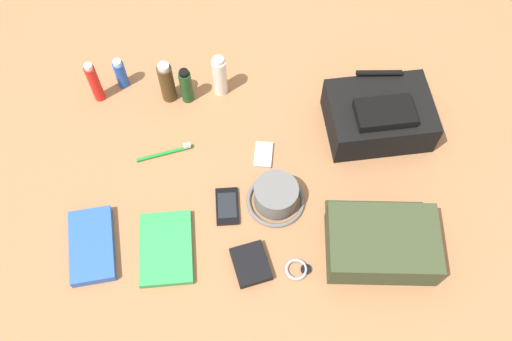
% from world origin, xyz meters
% --- Properties ---
extents(ground_plane, '(2.64, 2.02, 0.02)m').
position_xyz_m(ground_plane, '(0.00, 0.00, -0.01)').
color(ground_plane, '#A06B44').
rests_on(ground_plane, ground).
extents(backpack, '(0.32, 0.26, 0.14)m').
position_xyz_m(backpack, '(0.37, 0.17, 0.06)').
color(backpack, black).
rests_on(backpack, ground_plane).
extents(toiletry_pouch, '(0.29, 0.25, 0.10)m').
position_xyz_m(toiletry_pouch, '(0.33, -0.22, 0.05)').
color(toiletry_pouch, '#384228').
rests_on(toiletry_pouch, ground_plane).
extents(bucket_hat, '(0.17, 0.17, 0.08)m').
position_xyz_m(bucket_hat, '(0.06, -0.08, 0.03)').
color(bucket_hat, slate).
rests_on(bucket_hat, ground_plane).
extents(sunscreen_spray, '(0.03, 0.03, 0.16)m').
position_xyz_m(sunscreen_spray, '(-0.49, 0.29, 0.08)').
color(sunscreen_spray, red).
rests_on(sunscreen_spray, ground_plane).
extents(deodorant_spray, '(0.03, 0.03, 0.11)m').
position_xyz_m(deodorant_spray, '(-0.42, 0.34, 0.05)').
color(deodorant_spray, blue).
rests_on(deodorant_spray, ground_plane).
extents(cologne_bottle, '(0.04, 0.04, 0.16)m').
position_xyz_m(cologne_bottle, '(-0.27, 0.29, 0.08)').
color(cologne_bottle, '#473319').
rests_on(cologne_bottle, ground_plane).
extents(shampoo_bottle, '(0.04, 0.04, 0.13)m').
position_xyz_m(shampoo_bottle, '(-0.21, 0.28, 0.06)').
color(shampoo_bottle, '#19471E').
rests_on(shampoo_bottle, ground_plane).
extents(toothpaste_tube, '(0.04, 0.04, 0.16)m').
position_xyz_m(toothpaste_tube, '(-0.11, 0.31, 0.07)').
color(toothpaste_tube, white).
rests_on(toothpaste_tube, ground_plane).
extents(paperback_novel, '(0.15, 0.23, 0.03)m').
position_xyz_m(paperback_novel, '(-0.45, -0.21, 0.01)').
color(paperback_novel, blue).
rests_on(paperback_novel, ground_plane).
extents(travel_guidebook, '(0.16, 0.22, 0.02)m').
position_xyz_m(travel_guidebook, '(-0.25, -0.22, 0.01)').
color(travel_guidebook, '#2D934C').
rests_on(travel_guidebook, ground_plane).
extents(cell_phone, '(0.07, 0.12, 0.01)m').
position_xyz_m(cell_phone, '(-0.08, -0.10, 0.01)').
color(cell_phone, black).
rests_on(cell_phone, ground_plane).
extents(media_player, '(0.06, 0.09, 0.01)m').
position_xyz_m(media_player, '(0.02, 0.07, 0.01)').
color(media_player, '#B7B7BC').
rests_on(media_player, ground_plane).
extents(wristwatch, '(0.07, 0.06, 0.01)m').
position_xyz_m(wristwatch, '(0.11, -0.28, 0.01)').
color(wristwatch, '#99999E').
rests_on(wristwatch, ground_plane).
extents(toothbrush, '(0.16, 0.06, 0.02)m').
position_xyz_m(toothbrush, '(-0.26, 0.08, 0.01)').
color(toothbrush, '#198C33').
rests_on(toothbrush, ground_plane).
extents(wallet, '(0.12, 0.13, 0.02)m').
position_xyz_m(wallet, '(-0.02, -0.27, 0.01)').
color(wallet, black).
rests_on(wallet, ground_plane).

